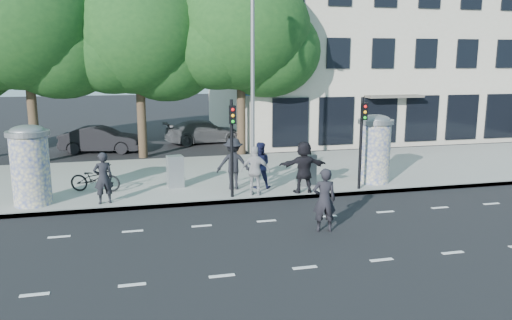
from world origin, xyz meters
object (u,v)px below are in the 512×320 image
object	(u,v)px
ad_column_left	(30,163)
ped_d	(233,164)
traffic_pole_far	(362,134)
cabinet_left	(175,172)
ped_e	(255,171)
bicycle	(95,179)
ped_b	(103,178)
cabinet_right	(308,170)
car_mid	(101,139)
ped_a	(36,180)
ad_column_right	(375,147)
ped_c	(260,165)
traffic_pole_near	(232,138)
car_right	(204,132)
man_road	(324,200)
street_lamp	(253,62)
ped_f	(304,167)

from	to	relation	value
ad_column_left	ped_d	xyz separation A→B (m)	(6.85, 0.43, -0.43)
traffic_pole_far	cabinet_left	bearing A→B (deg)	164.31
ped_e	bicycle	size ratio (longest dim) A/B	0.96
ped_b	cabinet_right	world-z (taller)	ped_b
traffic_pole_far	car_mid	distance (m)	14.74
ad_column_left	cabinet_right	bearing A→B (deg)	1.32
ad_column_left	ped_a	bearing A→B (deg)	-27.08
ad_column_right	ped_c	bearing A→B (deg)	178.41
ad_column_right	traffic_pole_near	bearing A→B (deg)	-171.11
traffic_pole_far	traffic_pole_near	bearing A→B (deg)	180.00
ad_column_left	ped_d	bearing A→B (deg)	3.56
ad_column_right	traffic_pole_far	distance (m)	1.52
car_right	cabinet_left	bearing A→B (deg)	154.84
man_road	car_mid	distance (m)	16.11
ped_e	cabinet_left	xyz separation A→B (m)	(-2.66, 1.80, -0.28)
ped_d	car_mid	distance (m)	11.09
ped_b	cabinet_left	size ratio (longest dim) A/B	1.45
ped_e	bicycle	world-z (taller)	ped_e
cabinet_left	car_mid	bearing A→B (deg)	99.69
traffic_pole_far	ped_d	xyz separation A→B (m)	(-4.55, 1.13, -1.13)
ped_b	man_road	world-z (taller)	ped_b
traffic_pole_near	street_lamp	xyz separation A→B (m)	(1.40, 2.84, 2.56)
cabinet_right	ped_c	bearing A→B (deg)	-177.73
ped_b	ped_d	world-z (taller)	ped_d
bicycle	street_lamp	bearing A→B (deg)	-64.06
traffic_pole_near	ped_a	bearing A→B (deg)	174.46
ad_column_left	cabinet_left	size ratio (longest dim) A/B	2.20
cabinet_left	car_right	bearing A→B (deg)	67.00
cabinet_left	bicycle	bearing A→B (deg)	168.81
traffic_pole_far	ped_c	xyz separation A→B (m)	(-3.57, 1.03, -1.21)
street_lamp	bicycle	xyz separation A→B (m)	(-6.11, -0.91, -4.16)
ad_column_left	ped_e	world-z (taller)	ad_column_left
ped_d	ad_column_right	bearing A→B (deg)	-172.03
ad_column_right	street_lamp	xyz separation A→B (m)	(-4.40, 1.93, 3.26)
traffic_pole_near	ped_c	bearing A→B (deg)	40.16
street_lamp	ped_f	world-z (taller)	street_lamp
ped_b	cabinet_right	size ratio (longest dim) A/B	1.44
ped_a	ped_c	distance (m)	7.67
ad_column_right	cabinet_left	size ratio (longest dim) A/B	2.20
bicycle	ad_column_left	bearing A→B (deg)	140.19
ped_b	car_right	size ratio (longest dim) A/B	0.38
street_lamp	ped_b	distance (m)	7.32
man_road	bicycle	xyz separation A→B (m)	(-6.68, 5.56, -0.30)
traffic_pole_near	cabinet_left	bearing A→B (deg)	134.43
traffic_pole_near	traffic_pole_far	distance (m)	4.80
ad_column_right	cabinet_left	distance (m)	7.72
ped_a	ped_b	size ratio (longest dim) A/B	0.94
traffic_pole_far	ped_a	xyz separation A→B (m)	(-11.24, 0.62, -1.26)
traffic_pole_near	cabinet_right	bearing A→B (deg)	16.74
man_road	street_lamp	bearing A→B (deg)	-75.79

